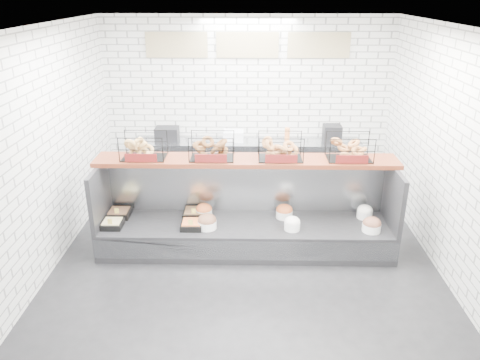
{
  "coord_description": "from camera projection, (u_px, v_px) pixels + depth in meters",
  "views": [
    {
      "loc": [
        0.04,
        -5.43,
        3.4
      ],
      "look_at": [
        -0.08,
        0.45,
        0.97
      ],
      "focal_mm": 35.0,
      "sensor_mm": 36.0,
      "label": 1
    }
  ],
  "objects": [
    {
      "name": "prep_counter",
      "position": [
        247.0,
        164.0,
        8.38
      ],
      "size": [
        4.0,
        0.6,
        1.2
      ],
      "color": "#93969B",
      "rests_on": "ground"
    },
    {
      "name": "bagel_shelf",
      "position": [
        246.0,
        150.0,
        6.27
      ],
      "size": [
        4.1,
        0.5,
        0.4
      ],
      "color": "#4C1D10",
      "rests_on": "display_case"
    },
    {
      "name": "room_shell",
      "position": [
        246.0,
        99.0,
        6.08
      ],
      "size": [
        5.02,
        5.51,
        3.01
      ],
      "color": "white",
      "rests_on": "ground"
    },
    {
      "name": "display_case",
      "position": [
        246.0,
        226.0,
        6.51
      ],
      "size": [
        4.0,
        0.9,
        1.2
      ],
      "color": "black",
      "rests_on": "ground"
    },
    {
      "name": "ground",
      "position": [
        245.0,
        259.0,
        6.31
      ],
      "size": [
        5.5,
        5.5,
        0.0
      ],
      "primitive_type": "plane",
      "color": "black",
      "rests_on": "ground"
    }
  ]
}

